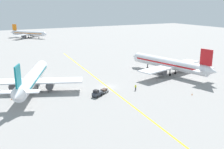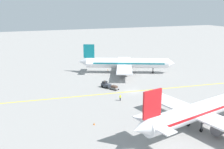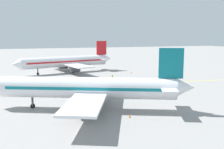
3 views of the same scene
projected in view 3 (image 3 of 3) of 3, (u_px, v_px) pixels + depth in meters
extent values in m
plane|color=gray|center=(96.00, 86.00, 66.26)|extent=(400.00, 400.00, 0.00)
cube|color=yellow|center=(96.00, 86.00, 66.26)|extent=(12.11, 119.47, 0.01)
cylinder|color=white|center=(87.00, 88.00, 44.47)|extent=(15.31, 28.93, 3.60)
cone|color=white|center=(186.00, 87.00, 43.17)|extent=(4.00, 3.97, 3.06)
cube|color=#0F727F|center=(87.00, 87.00, 44.44)|extent=(14.14, 26.20, 0.50)
cube|color=white|center=(93.00, 92.00, 44.50)|extent=(27.74, 15.97, 0.36)
cylinder|color=#4C4C51|center=(88.00, 107.00, 39.75)|extent=(3.30, 3.81, 2.20)
cylinder|color=#4C4C51|center=(97.00, 93.00, 49.61)|extent=(3.30, 3.81, 2.20)
cube|color=#0F727F|center=(171.00, 63.00, 42.76)|extent=(1.93, 3.81, 5.00)
cube|color=white|center=(167.00, 87.00, 43.38)|extent=(9.21, 5.80, 0.24)
cylinder|color=#4C4C51|center=(32.00, 100.00, 45.55)|extent=(0.36, 0.36, 2.00)
cylinder|color=black|center=(33.00, 106.00, 45.70)|extent=(0.58, 0.85, 0.80)
cylinder|color=#4C4C51|center=(97.00, 104.00, 43.09)|extent=(0.36, 0.36, 2.00)
cylinder|color=black|center=(97.00, 110.00, 43.24)|extent=(0.58, 0.85, 0.80)
cylinder|color=#4C4C51|center=(100.00, 99.00, 46.25)|extent=(0.36, 0.36, 2.00)
cylinder|color=black|center=(100.00, 105.00, 46.40)|extent=(0.58, 0.85, 0.80)
cylinder|color=white|center=(66.00, 62.00, 88.66)|extent=(10.18, 30.05, 3.60)
cone|color=white|center=(16.00, 64.00, 80.16)|extent=(3.87, 3.10, 3.42)
cone|color=white|center=(107.00, 58.00, 97.26)|extent=(3.65, 3.61, 3.06)
cube|color=red|center=(66.00, 61.00, 88.63)|extent=(9.55, 27.13, 0.50)
cube|color=white|center=(68.00, 64.00, 89.29)|extent=(28.46, 11.29, 0.36)
cylinder|color=#4C4C51|center=(75.00, 69.00, 85.28)|extent=(2.86, 3.61, 2.20)
cylinder|color=#4C4C51|center=(63.00, 66.00, 93.66)|extent=(2.86, 3.61, 2.20)
cube|color=red|center=(101.00, 48.00, 95.36)|extent=(1.24, 3.98, 5.00)
cube|color=white|center=(100.00, 59.00, 95.68)|extent=(9.31, 4.34, 0.24)
cylinder|color=#4C4C51|center=(38.00, 71.00, 83.98)|extent=(0.36, 0.36, 2.00)
cylinder|color=black|center=(38.00, 74.00, 84.12)|extent=(0.45, 0.84, 0.80)
cylinder|color=#4C4C51|center=(73.00, 69.00, 88.72)|extent=(0.36, 0.36, 2.00)
cylinder|color=black|center=(73.00, 72.00, 88.87)|extent=(0.45, 0.84, 0.80)
cylinder|color=#4C4C51|center=(69.00, 68.00, 91.40)|extent=(0.36, 0.36, 2.00)
cylinder|color=black|center=(70.00, 71.00, 91.55)|extent=(0.45, 0.84, 0.80)
cube|color=#333842|center=(127.00, 85.00, 62.28)|extent=(3.35, 2.78, 0.90)
cube|color=black|center=(129.00, 82.00, 61.81)|extent=(1.58, 1.65, 0.70)
sphere|color=orange|center=(129.00, 81.00, 61.74)|extent=(0.16, 0.16, 0.16)
cylinder|color=black|center=(132.00, 87.00, 62.27)|extent=(0.73, 0.56, 0.70)
cylinder|color=black|center=(129.00, 88.00, 61.16)|extent=(0.73, 0.56, 0.70)
cylinder|color=black|center=(126.00, 86.00, 63.54)|extent=(0.73, 0.56, 0.70)
cylinder|color=black|center=(122.00, 87.00, 62.43)|extent=(0.73, 0.56, 0.70)
cube|color=gray|center=(117.00, 85.00, 64.41)|extent=(2.95, 2.50, 0.20)
cube|color=#4C382D|center=(117.00, 83.00, 64.35)|extent=(2.14, 1.87, 0.60)
cylinder|color=black|center=(122.00, 86.00, 64.25)|extent=(0.45, 0.34, 0.44)
cylinder|color=black|center=(119.00, 87.00, 63.31)|extent=(0.45, 0.34, 0.44)
cylinder|color=black|center=(116.00, 85.00, 65.61)|extent=(0.45, 0.34, 0.44)
cylinder|color=black|center=(112.00, 86.00, 64.67)|extent=(0.45, 0.34, 0.44)
cylinder|color=#23232D|center=(113.00, 79.00, 73.69)|extent=(0.16, 0.16, 0.85)
cylinder|color=#23232D|center=(112.00, 79.00, 73.55)|extent=(0.16, 0.16, 0.85)
cube|color=#CCD819|center=(112.00, 77.00, 73.51)|extent=(0.36, 0.42, 0.60)
cylinder|color=#CCD819|center=(113.00, 76.00, 73.68)|extent=(0.10, 0.10, 0.55)
cylinder|color=#CCD819|center=(112.00, 77.00, 73.34)|extent=(0.10, 0.10, 0.55)
sphere|color=beige|center=(112.00, 75.00, 73.45)|extent=(0.22, 0.22, 0.22)
cone|color=orange|center=(131.00, 73.00, 87.68)|extent=(0.32, 0.32, 0.55)
cone|color=orange|center=(130.00, 116.00, 40.46)|extent=(0.32, 0.32, 0.55)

